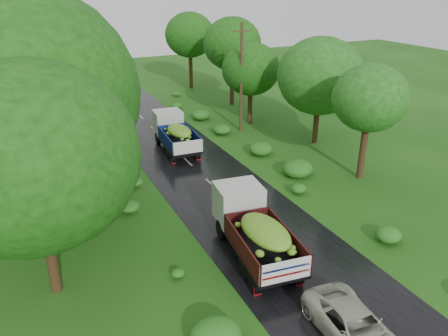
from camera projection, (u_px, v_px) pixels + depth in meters
ground at (334, 301)px, 17.48m from camera, size 120.00×120.00×0.00m
road at (269, 239)px, 21.60m from camera, size 6.50×80.00×0.02m
road_lines at (259, 229)px, 22.42m from camera, size 0.12×69.60×0.00m
truck_near at (253, 225)px, 19.95m from camera, size 2.98×6.54×2.65m
truck_far at (175, 132)px, 32.29m from camera, size 2.51×6.11×2.51m
car at (355, 327)px, 15.32m from camera, size 2.42×4.59×1.23m
utility_pole at (241, 77)px, 35.11m from camera, size 1.53×0.24×8.75m
trees_left at (11, 73)px, 26.90m from camera, size 7.11×34.80×9.37m
trees_right at (258, 59)px, 37.61m from camera, size 5.54×31.01×7.51m
shrubs at (199, 167)px, 28.89m from camera, size 11.90×44.00×0.70m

